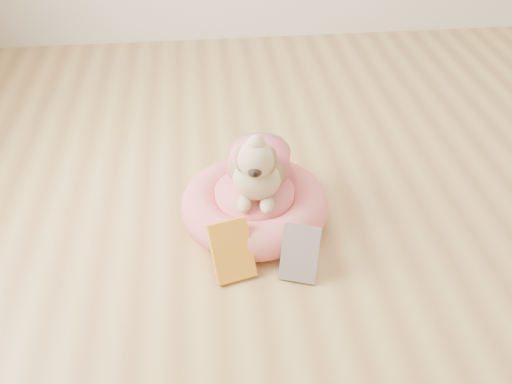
{
  "coord_description": "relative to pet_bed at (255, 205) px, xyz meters",
  "views": [
    {
      "loc": [
        -0.72,
        -1.28,
        1.44
      ],
      "look_at": [
        -0.54,
        0.38,
        0.17
      ],
      "focal_mm": 40.0,
      "sensor_mm": 36.0,
      "label": 1
    }
  ],
  "objects": [
    {
      "name": "floor",
      "position": [
        0.54,
        -0.43,
        -0.07
      ],
      "size": [
        4.5,
        4.5,
        0.0
      ],
      "primitive_type": "plane",
      "color": "#AC7E47",
      "rests_on": "ground"
    },
    {
      "name": "book_white",
      "position": [
        0.12,
        -0.3,
        0.02
      ],
      "size": [
        0.16,
        0.15,
        0.18
      ],
      "primitive_type": "cube",
      "rotation": [
        -0.53,
        0.0,
        -0.33
      ],
      "color": "silver",
      "rests_on": "floor"
    },
    {
      "name": "dog",
      "position": [
        0.02,
        0.02,
        0.23
      ],
      "size": [
        0.35,
        0.45,
        0.3
      ],
      "primitive_type": null,
      "rotation": [
        0.0,
        0.0,
        -0.18
      ],
      "color": "brown",
      "rests_on": "pet_bed"
    },
    {
      "name": "book_yellow",
      "position": [
        -0.11,
        -0.27,
        0.03
      ],
      "size": [
        0.17,
        0.16,
        0.19
      ],
      "primitive_type": "cube",
      "rotation": [
        -0.54,
        0.0,
        0.26
      ],
      "color": "yellow",
      "rests_on": "floor"
    },
    {
      "name": "pet_bed",
      "position": [
        0.0,
        0.0,
        0.0
      ],
      "size": [
        0.57,
        0.57,
        0.15
      ],
      "color": "#DD6856",
      "rests_on": "floor"
    }
  ]
}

